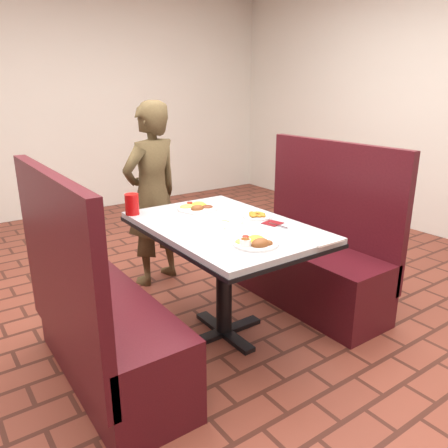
{
  "coord_description": "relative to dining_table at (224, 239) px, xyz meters",
  "views": [
    {
      "loc": [
        -1.45,
        -2.03,
        1.54
      ],
      "look_at": [
        0.0,
        0.0,
        0.75
      ],
      "focal_mm": 35.0,
      "sensor_mm": 36.0,
      "label": 1
    }
  ],
  "objects": [
    {
      "name": "dining_table",
      "position": [
        0.0,
        0.0,
        0.0
      ],
      "size": [
        0.81,
        1.21,
        0.75
      ],
      "color": "#B4B7B9",
      "rests_on": "ground"
    },
    {
      "name": "red_tumbler",
      "position": [
        -0.36,
        0.51,
        0.16
      ],
      "size": [
        0.09,
        0.09,
        0.13
      ],
      "primitive_type": "cylinder",
      "color": "#B90C0C",
      "rests_on": "dining_table"
    },
    {
      "name": "room",
      "position": [
        0.0,
        0.0,
        1.26
      ],
      "size": [
        7.0,
        7.04,
        2.82
      ],
      "color": "brown",
      "rests_on": "ground"
    },
    {
      "name": "fork_utensil",
      "position": [
        -0.08,
        -0.42,
        0.11
      ],
      "size": [
        0.05,
        0.16,
        0.0
      ],
      "primitive_type": "cube",
      "rotation": [
        0.0,
        0.0,
        -0.26
      ],
      "color": "silver",
      "rests_on": "dining_table"
    },
    {
      "name": "booth_bench_right",
      "position": [
        0.8,
        0.0,
        -0.32
      ],
      "size": [
        0.47,
        1.2,
        1.17
      ],
      "color": "#4A1117",
      "rests_on": "ground"
    },
    {
      "name": "far_dinner_plate",
      "position": [
        0.04,
        0.37,
        0.12
      ],
      "size": [
        0.27,
        0.27,
        0.07
      ],
      "rotation": [
        0.0,
        0.0,
        0.25
      ],
      "color": "white",
      "rests_on": "dining_table"
    },
    {
      "name": "diner_person",
      "position": [
        0.03,
        1.01,
        0.07
      ],
      "size": [
        0.6,
        0.47,
        1.44
      ],
      "primitive_type": "imported",
      "rotation": [
        0.0,
        0.0,
        3.41
      ],
      "color": "brown",
      "rests_on": "ground"
    },
    {
      "name": "plantain_plate",
      "position": [
        0.25,
        -0.01,
        0.11
      ],
      "size": [
        0.18,
        0.18,
        0.03
      ],
      "rotation": [
        0.0,
        0.0,
        -0.09
      ],
      "color": "white",
      "rests_on": "dining_table"
    },
    {
      "name": "paper_napkin",
      "position": [
        0.26,
        -0.55,
        0.1
      ],
      "size": [
        0.19,
        0.15,
        0.01
      ],
      "primitive_type": "cube",
      "rotation": [
        0.0,
        0.0,
        -0.01
      ],
      "color": "white",
      "rests_on": "dining_table"
    },
    {
      "name": "booth_bench_left",
      "position": [
        -0.8,
        0.0,
        -0.32
      ],
      "size": [
        0.47,
        1.2,
        1.17
      ],
      "color": "#4A1117",
      "rests_on": "ground"
    },
    {
      "name": "maroon_napkin",
      "position": [
        0.25,
        -0.16,
        0.1
      ],
      "size": [
        0.12,
        0.12,
        0.0
      ],
      "primitive_type": "cube",
      "rotation": [
        0.0,
        0.0,
        0.22
      ],
      "color": "#600E11",
      "rests_on": "dining_table"
    },
    {
      "name": "spoon_utensil",
      "position": [
        0.23,
        -0.22,
        0.1
      ],
      "size": [
        0.03,
        0.14,
        0.0
      ],
      "primitive_type": "cube",
      "rotation": [
        0.0,
        0.0,
        0.12
      ],
      "color": "silver",
      "rests_on": "dining_table"
    },
    {
      "name": "lettuce_shreds",
      "position": [
        0.04,
        0.06,
        0.1
      ],
      "size": [
        0.28,
        0.32,
        0.0
      ],
      "primitive_type": null,
      "color": "#90BE4C",
      "rests_on": "dining_table"
    },
    {
      "name": "knife_utensil",
      "position": [
        -0.09,
        -0.38,
        0.11
      ],
      "size": [
        0.09,
        0.16,
        0.0
      ],
      "primitive_type": "cube",
      "rotation": [
        0.0,
        0.0,
        0.5
      ],
      "color": "silver",
      "rests_on": "dining_table"
    },
    {
      "name": "near_dinner_plate",
      "position": [
        -0.08,
        -0.39,
        0.12
      ],
      "size": [
        0.24,
        0.24,
        0.07
      ],
      "rotation": [
        0.0,
        0.0,
        0.32
      ],
      "color": "white",
      "rests_on": "dining_table"
    }
  ]
}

